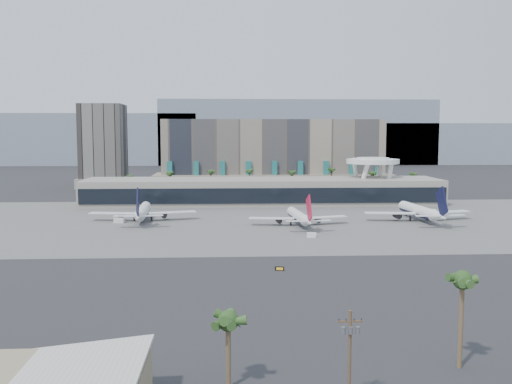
{
  "coord_description": "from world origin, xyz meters",
  "views": [
    {
      "loc": [
        -17.0,
        -163.49,
        33.64
      ],
      "look_at": [
        -6.82,
        40.0,
        12.77
      ],
      "focal_mm": 40.0,
      "sensor_mm": 36.0,
      "label": 1
    }
  ],
  "objects_px": {
    "service_vehicle_b": "(312,235)",
    "taxiway_sign": "(280,269)",
    "service_vehicle_a": "(119,221)",
    "airliner_right": "(420,211)",
    "airliner_left": "(143,211)",
    "airliner_centre": "(299,216)",
    "utility_pole": "(350,349)"
  },
  "relations": [
    {
      "from": "service_vehicle_b",
      "to": "taxiway_sign",
      "type": "bearing_deg",
      "value": -101.8
    },
    {
      "from": "service_vehicle_b",
      "to": "service_vehicle_a",
      "type": "bearing_deg",
      "value": 160.07
    },
    {
      "from": "service_vehicle_b",
      "to": "taxiway_sign",
      "type": "xyz_separation_m",
      "value": [
        -14.5,
        -44.49,
        -0.27
      ]
    },
    {
      "from": "service_vehicle_a",
      "to": "airliner_right",
      "type": "bearing_deg",
      "value": 14.05
    },
    {
      "from": "service_vehicle_a",
      "to": "airliner_left",
      "type": "bearing_deg",
      "value": 44.99
    },
    {
      "from": "airliner_right",
      "to": "taxiway_sign",
      "type": "height_order",
      "value": "airliner_right"
    },
    {
      "from": "airliner_centre",
      "to": "service_vehicle_a",
      "type": "bearing_deg",
      "value": 167.55
    },
    {
      "from": "utility_pole",
      "to": "service_vehicle_b",
      "type": "distance_m",
      "value": 115.29
    },
    {
      "from": "airliner_left",
      "to": "airliner_right",
      "type": "xyz_separation_m",
      "value": [
        107.12,
        -5.33,
        0.13
      ]
    },
    {
      "from": "airliner_centre",
      "to": "taxiway_sign",
      "type": "distance_m",
      "value": 70.51
    },
    {
      "from": "utility_pole",
      "to": "airliner_left",
      "type": "xyz_separation_m",
      "value": [
        -47.93,
        152.78,
        -3.43
      ]
    },
    {
      "from": "airliner_right",
      "to": "service_vehicle_a",
      "type": "distance_m",
      "value": 115.21
    },
    {
      "from": "airliner_right",
      "to": "utility_pole",
      "type": "bearing_deg",
      "value": -116.49
    },
    {
      "from": "airliner_centre",
      "to": "taxiway_sign",
      "type": "xyz_separation_m",
      "value": [
        -13.49,
        -69.15,
        -2.82
      ]
    },
    {
      "from": "utility_pole",
      "to": "airliner_left",
      "type": "relative_size",
      "value": 0.28
    },
    {
      "from": "airliner_centre",
      "to": "service_vehicle_a",
      "type": "distance_m",
      "value": 67.8
    },
    {
      "from": "airliner_right",
      "to": "service_vehicle_a",
      "type": "relative_size",
      "value": 11.31
    },
    {
      "from": "utility_pole",
      "to": "service_vehicle_a",
      "type": "xyz_separation_m",
      "value": [
        -55.99,
        148.0,
        -6.19
      ]
    },
    {
      "from": "service_vehicle_a",
      "to": "service_vehicle_b",
      "type": "bearing_deg",
      "value": -11.87
    },
    {
      "from": "airliner_centre",
      "to": "service_vehicle_a",
      "type": "height_order",
      "value": "airliner_centre"
    },
    {
      "from": "utility_pole",
      "to": "service_vehicle_b",
      "type": "relative_size",
      "value": 3.99
    },
    {
      "from": "service_vehicle_b",
      "to": "taxiway_sign",
      "type": "relative_size",
      "value": 1.33
    },
    {
      "from": "airliner_left",
      "to": "airliner_centre",
      "type": "bearing_deg",
      "value": -16.44
    },
    {
      "from": "utility_pole",
      "to": "service_vehicle_a",
      "type": "bearing_deg",
      "value": 110.72
    },
    {
      "from": "utility_pole",
      "to": "service_vehicle_a",
      "type": "height_order",
      "value": "utility_pole"
    },
    {
      "from": "airliner_right",
      "to": "taxiway_sign",
      "type": "bearing_deg",
      "value": -133.05
    },
    {
      "from": "utility_pole",
      "to": "taxiway_sign",
      "type": "relative_size",
      "value": 5.29
    },
    {
      "from": "airliner_right",
      "to": "airliner_left",
      "type": "bearing_deg",
      "value": 172.54
    },
    {
      "from": "utility_pole",
      "to": "airliner_left",
      "type": "height_order",
      "value": "airliner_left"
    },
    {
      "from": "airliner_right",
      "to": "service_vehicle_b",
      "type": "height_order",
      "value": "airliner_right"
    },
    {
      "from": "service_vehicle_a",
      "to": "service_vehicle_b",
      "type": "relative_size",
      "value": 1.3
    },
    {
      "from": "airliner_left",
      "to": "service_vehicle_a",
      "type": "xyz_separation_m",
      "value": [
        -8.05,
        -4.77,
        -2.76
      ]
    }
  ]
}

